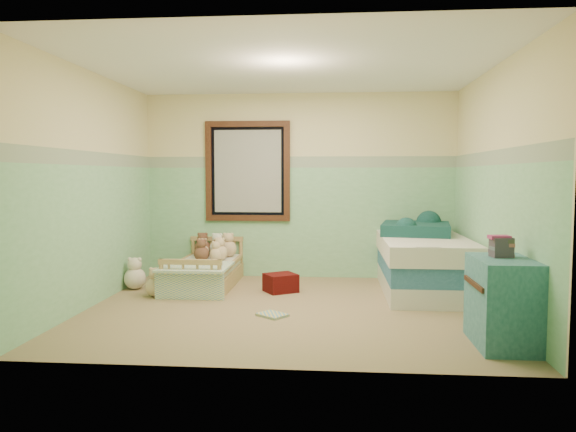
# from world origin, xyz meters

# --- Properties ---
(floor) EXTENTS (4.20, 3.60, 0.02)m
(floor) POSITION_xyz_m (0.00, 0.00, -0.01)
(floor) COLOR #997F59
(floor) RESTS_ON ground
(ceiling) EXTENTS (4.20, 3.60, 0.02)m
(ceiling) POSITION_xyz_m (0.00, 0.00, 2.51)
(ceiling) COLOR white
(ceiling) RESTS_ON wall_back
(wall_back) EXTENTS (4.20, 0.04, 2.50)m
(wall_back) POSITION_xyz_m (0.00, 1.80, 1.25)
(wall_back) COLOR beige
(wall_back) RESTS_ON floor
(wall_front) EXTENTS (4.20, 0.04, 2.50)m
(wall_front) POSITION_xyz_m (0.00, -1.80, 1.25)
(wall_front) COLOR beige
(wall_front) RESTS_ON floor
(wall_left) EXTENTS (0.04, 3.60, 2.50)m
(wall_left) POSITION_xyz_m (-2.10, 0.00, 1.25)
(wall_left) COLOR beige
(wall_left) RESTS_ON floor
(wall_right) EXTENTS (0.04, 3.60, 2.50)m
(wall_right) POSITION_xyz_m (2.10, 0.00, 1.25)
(wall_right) COLOR beige
(wall_right) RESTS_ON floor
(wainscot_mint) EXTENTS (4.20, 0.01, 1.50)m
(wainscot_mint) POSITION_xyz_m (0.00, 1.79, 0.75)
(wainscot_mint) COLOR #77B881
(wainscot_mint) RESTS_ON floor
(border_strip) EXTENTS (4.20, 0.01, 0.15)m
(border_strip) POSITION_xyz_m (0.00, 1.79, 1.57)
(border_strip) COLOR #577A61
(border_strip) RESTS_ON wall_back
(window_frame) EXTENTS (1.16, 0.06, 1.36)m
(window_frame) POSITION_xyz_m (-0.70, 1.76, 1.45)
(window_frame) COLOR black
(window_frame) RESTS_ON wall_back
(window_blinds) EXTENTS (0.92, 0.01, 1.12)m
(window_blinds) POSITION_xyz_m (-0.70, 1.77, 1.45)
(window_blinds) COLOR beige
(window_blinds) RESTS_ON window_frame
(toddler_bed_frame) EXTENTS (0.73, 1.46, 0.19)m
(toddler_bed_frame) POSITION_xyz_m (-1.13, 1.05, 0.09)
(toddler_bed_frame) COLOR #9B7C4B
(toddler_bed_frame) RESTS_ON floor
(toddler_mattress) EXTENTS (0.67, 1.40, 0.12)m
(toddler_mattress) POSITION_xyz_m (-1.13, 1.05, 0.25)
(toddler_mattress) COLOR silver
(toddler_mattress) RESTS_ON toddler_bed_frame
(patchwork_quilt) EXTENTS (0.79, 0.73, 0.03)m
(patchwork_quilt) POSITION_xyz_m (-1.13, 0.59, 0.32)
(patchwork_quilt) COLOR #689AC3
(patchwork_quilt) RESTS_ON toddler_mattress
(plush_bed_brown) EXTENTS (0.21, 0.21, 0.21)m
(plush_bed_brown) POSITION_xyz_m (-1.28, 1.55, 0.42)
(plush_bed_brown) COLOR brown
(plush_bed_brown) RESTS_ON toddler_mattress
(plush_bed_white) EXTENTS (0.21, 0.21, 0.21)m
(plush_bed_white) POSITION_xyz_m (-1.08, 1.55, 0.41)
(plush_bed_white) COLOR silver
(plush_bed_white) RESTS_ON toddler_mattress
(plush_bed_tan) EXTENTS (0.18, 0.18, 0.18)m
(plush_bed_tan) POSITION_xyz_m (-1.23, 1.33, 0.40)
(plush_bed_tan) COLOR beige
(plush_bed_tan) RESTS_ON toddler_mattress
(plush_bed_dark) EXTENTS (0.18, 0.18, 0.18)m
(plush_bed_dark) POSITION_xyz_m (-1.00, 1.33, 0.40)
(plush_bed_dark) COLOR black
(plush_bed_dark) RESTS_ON toddler_mattress
(plush_floor_cream) EXTENTS (0.27, 0.27, 0.27)m
(plush_floor_cream) POSITION_xyz_m (-1.95, 0.80, 0.13)
(plush_floor_cream) COLOR #F3E3C8
(plush_floor_cream) RESTS_ON floor
(plush_floor_tan) EXTENTS (0.23, 0.23, 0.23)m
(plush_floor_tan) POSITION_xyz_m (-1.56, 0.43, 0.11)
(plush_floor_tan) COLOR beige
(plush_floor_tan) RESTS_ON floor
(twin_bed_frame) EXTENTS (0.95, 1.91, 0.22)m
(twin_bed_frame) POSITION_xyz_m (1.55, 0.96, 0.11)
(twin_bed_frame) COLOR silver
(twin_bed_frame) RESTS_ON floor
(twin_boxspring) EXTENTS (0.95, 1.91, 0.22)m
(twin_boxspring) POSITION_xyz_m (1.55, 0.96, 0.33)
(twin_boxspring) COLOR navy
(twin_boxspring) RESTS_ON twin_bed_frame
(twin_mattress) EXTENTS (0.99, 1.95, 0.22)m
(twin_mattress) POSITION_xyz_m (1.55, 0.96, 0.55)
(twin_mattress) COLOR silver
(twin_mattress) RESTS_ON twin_boxspring
(teal_blanket) EXTENTS (0.94, 0.98, 0.14)m
(teal_blanket) POSITION_xyz_m (1.50, 1.26, 0.73)
(teal_blanket) COLOR #102F2D
(teal_blanket) RESTS_ON twin_mattress
(dresser) EXTENTS (0.45, 0.72, 0.72)m
(dresser) POSITION_xyz_m (1.86, -1.09, 0.36)
(dresser) COLOR #255F69
(dresser) RESTS_ON floor
(book_stack) EXTENTS (0.18, 0.15, 0.16)m
(book_stack) POSITION_xyz_m (1.86, -1.02, 0.80)
(book_stack) COLOR brown
(book_stack) RESTS_ON dresser
(red_pillow) EXTENTS (0.46, 0.44, 0.22)m
(red_pillow) POSITION_xyz_m (-0.15, 0.80, 0.11)
(red_pillow) COLOR maroon
(red_pillow) RESTS_ON floor
(floor_book) EXTENTS (0.35, 0.34, 0.03)m
(floor_book) POSITION_xyz_m (-0.12, -0.33, 0.01)
(floor_book) COLOR #FACC4A
(floor_book) RESTS_ON floor
(extra_plush_0) EXTENTS (0.18, 0.18, 0.18)m
(extra_plush_0) POSITION_xyz_m (-0.99, 1.18, 0.40)
(extra_plush_0) COLOR brown
(extra_plush_0) RESTS_ON toddler_mattress
(extra_plush_1) EXTENTS (0.22, 0.22, 0.22)m
(extra_plush_1) POSITION_xyz_m (-0.92, 1.50, 0.42)
(extra_plush_1) COLOR beige
(extra_plush_1) RESTS_ON toddler_mattress
(extra_plush_2) EXTENTS (0.20, 0.20, 0.20)m
(extra_plush_2) POSITION_xyz_m (-1.06, 1.53, 0.41)
(extra_plush_2) COLOR #F3E3C8
(extra_plush_2) RESTS_ON toddler_mattress
(extra_plush_3) EXTENTS (0.19, 0.19, 0.19)m
(extra_plush_3) POSITION_xyz_m (-1.19, 1.10, 0.40)
(extra_plush_3) COLOR brown
(extra_plush_3) RESTS_ON toddler_mattress
(extra_plush_4) EXTENTS (0.17, 0.17, 0.17)m
(extra_plush_4) POSITION_xyz_m (-1.01, 1.13, 0.39)
(extra_plush_4) COLOR beige
(extra_plush_4) RESTS_ON toddler_mattress
(extra_plush_5) EXTENTS (0.20, 0.20, 0.20)m
(extra_plush_5) POSITION_xyz_m (-0.97, 1.18, 0.41)
(extra_plush_5) COLOR beige
(extra_plush_5) RESTS_ON toddler_mattress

